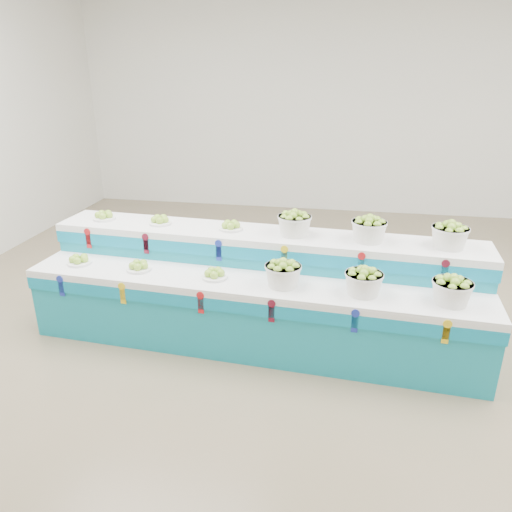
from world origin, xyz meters
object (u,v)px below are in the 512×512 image
(plate_upper_mid, at_px, (160,219))
(basket_upper_right, at_px, (450,235))
(display_stand, at_px, (256,290))
(basket_lower_left, at_px, (283,273))

(plate_upper_mid, distance_m, basket_upper_right, 2.84)
(basket_upper_right, bearing_deg, display_stand, -175.13)
(basket_lower_left, distance_m, plate_upper_mid, 1.53)
(display_stand, distance_m, basket_upper_right, 1.87)
(basket_lower_left, relative_size, basket_upper_right, 1.00)
(display_stand, relative_size, basket_lower_left, 13.18)
(display_stand, height_order, basket_lower_left, display_stand)
(basket_upper_right, bearing_deg, basket_lower_left, -163.21)
(basket_lower_left, bearing_deg, display_stand, 135.81)
(basket_lower_left, distance_m, basket_upper_right, 1.55)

